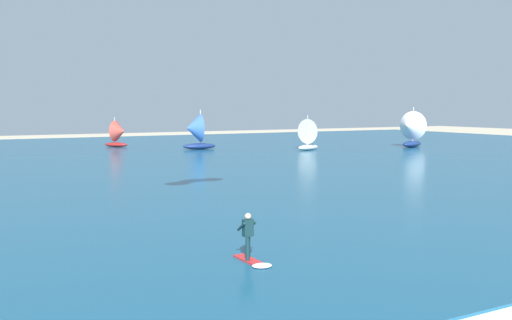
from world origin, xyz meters
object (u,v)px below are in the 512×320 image
Objects in this scene: sailboat_mid_right at (119,133)px; sailboat_far_left at (311,134)px; kitesurfer at (251,244)px; sailboat_center_horizon at (194,131)px; sailboat_heeled_over at (410,129)px.

sailboat_far_left is at bearing -39.11° from sailboat_mid_right.
sailboat_far_left is at bearing 53.80° from kitesurfer.
sailboat_center_horizon is 11.25m from sailboat_mid_right.
sailboat_mid_right is at bearing 80.01° from kitesurfer.
sailboat_mid_right is at bearing 150.88° from sailboat_heeled_over.
sailboat_center_horizon is 28.23m from sailboat_heeled_over.
sailboat_heeled_over is 38.51m from sailboat_mid_right.
sailboat_mid_right is at bearing 140.89° from sailboat_far_left.
sailboat_center_horizon is at bearing 158.82° from sailboat_heeled_over.
sailboat_heeled_over is at bearing 41.04° from kitesurfer.
sailboat_far_left is (29.75, 40.66, 1.38)m from kitesurfer.
sailboat_center_horizon is 1.27× the size of sailboat_mid_right.
sailboat_far_left is 14.55m from sailboat_center_horizon.
sailboat_center_horizon is (17.31, 48.18, 1.68)m from kitesurfer.
kitesurfer is at bearing -109.76° from sailboat_center_horizon.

